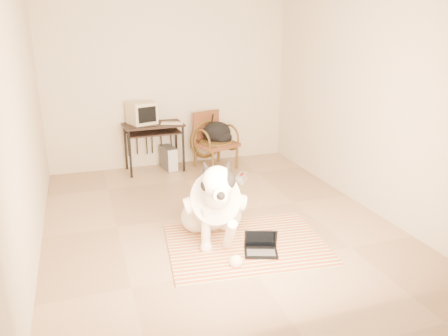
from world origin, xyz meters
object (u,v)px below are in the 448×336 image
computer_desk (154,131)px  crt_monitor (142,113)px  dog (214,205)px  laptop (261,247)px  pc_tower (169,158)px  rattan_chair (214,140)px  backpack (218,133)px

computer_desk → crt_monitor: bearing=151.8°
dog → laptop: 0.69m
crt_monitor → laptop: bearing=-77.3°
laptop → pc_tower: bearing=96.1°
pc_tower → rattan_chair: size_ratio=0.47×
dog → rattan_chair: (0.78, 2.49, 0.04)m
rattan_chair → backpack: size_ratio=1.93×
rattan_chair → computer_desk: bearing=173.6°
dog → computer_desk: 2.62m
backpack → computer_desk: bearing=172.2°
computer_desk → rattan_chair: (0.97, -0.11, -0.21)m
crt_monitor → pc_tower: 0.86m
crt_monitor → computer_desk: bearing=-28.2°
rattan_chair → backpack: (0.06, -0.03, 0.12)m
crt_monitor → dog: bearing=-82.6°
laptop → rattan_chair: (0.42, 2.96, 0.38)m
dog → laptop: bearing=-52.5°
computer_desk → crt_monitor: 0.33m
pc_tower → computer_desk: bearing=-177.7°
crt_monitor → rattan_chair: (1.13, -0.19, -0.49)m
dog → pc_tower: bearing=89.2°
pc_tower → rattan_chair: rattan_chair is taller
laptop → rattan_chair: 3.02m
crt_monitor → backpack: size_ratio=1.02×
crt_monitor → pc_tower: bearing=-11.1°
laptop → crt_monitor: bearing=102.7°
computer_desk → pc_tower: 0.53m
computer_desk → crt_monitor: crt_monitor is taller
dog → backpack: dog is taller
crt_monitor → pc_tower: size_ratio=1.12×
computer_desk → pc_tower: computer_desk is taller
crt_monitor → backpack: crt_monitor is taller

